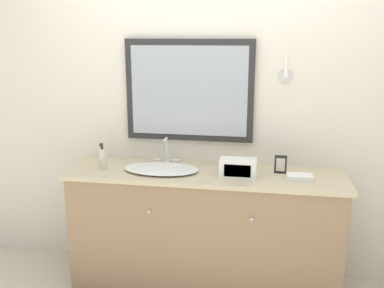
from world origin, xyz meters
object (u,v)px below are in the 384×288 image
(sink_basin, at_px, (161,168))
(appliance_box, at_px, (238,168))
(soap_bottle, at_px, (102,158))
(picture_frame, at_px, (281,164))

(sink_basin, distance_m, appliance_box, 0.54)
(sink_basin, xyz_separation_m, appliance_box, (0.54, -0.04, 0.04))
(sink_basin, bearing_deg, soap_bottle, -175.30)
(soap_bottle, bearing_deg, appliance_box, -0.39)
(soap_bottle, relative_size, picture_frame, 1.50)
(soap_bottle, distance_m, picture_frame, 1.25)
(sink_basin, height_order, soap_bottle, sink_basin)
(sink_basin, distance_m, picture_frame, 0.83)
(sink_basin, distance_m, soap_bottle, 0.43)
(sink_basin, relative_size, soap_bottle, 2.75)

